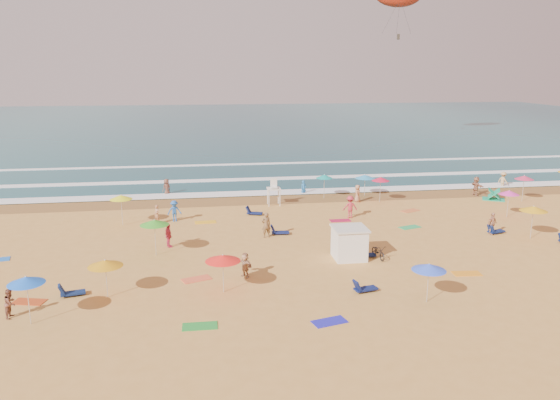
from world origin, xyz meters
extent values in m
plane|color=gold|center=(0.00, 0.00, 0.00)|extent=(220.00, 220.00, 0.00)
cube|color=#0C4756|center=(0.00, 84.00, 0.00)|extent=(220.00, 140.00, 0.18)
plane|color=olive|center=(0.00, 12.50, 0.01)|extent=(220.00, 220.00, 0.00)
cube|color=white|center=(0.00, 15.00, 0.10)|extent=(200.00, 2.20, 0.05)
cube|color=white|center=(0.00, 22.00, 0.10)|extent=(200.00, 1.60, 0.05)
cube|color=white|center=(0.00, 32.00, 0.10)|extent=(200.00, 1.20, 0.05)
cube|color=white|center=(1.08, -4.72, 1.00)|extent=(2.00, 2.00, 2.00)
cube|color=silver|center=(1.08, -4.72, 2.06)|extent=(2.20, 2.20, 0.12)
imported|color=black|center=(2.98, -5.02, 0.46)|extent=(0.86, 1.83, 0.93)
cone|color=orange|center=(-13.67, -8.87, 1.97)|extent=(1.88, 1.88, 0.35)
cone|color=green|center=(-11.54, -2.23, 2.29)|extent=(1.92, 1.92, 0.35)
cone|color=#F235AB|center=(17.03, 3.34, 2.11)|extent=(1.63, 1.63, 0.35)
cone|color=#F0AB14|center=(15.44, -2.53, 2.28)|extent=(1.93, 1.93, 0.35)
cone|color=#F8FF1A|center=(-14.69, 5.48, 2.31)|extent=(1.76, 1.76, 0.35)
cone|color=#FF231A|center=(-7.36, -9.10, 2.01)|extent=(1.96, 1.96, 0.35)
cone|color=#DA305D|center=(21.46, 8.28, 2.29)|extent=(1.71, 1.71, 0.35)
cone|color=red|center=(8.09, 9.93, 2.21)|extent=(1.64, 1.64, 0.35)
cone|color=#375DF9|center=(3.36, -12.03, 1.97)|extent=(1.82, 1.82, 0.35)
cone|color=#309ADA|center=(7.40, 12.50, 1.96)|extent=(1.90, 1.90, 0.35)
cone|color=blue|center=(-16.89, -11.66, 2.29)|extent=(1.75, 1.75, 0.35)
cone|color=#139D96|center=(3.31, 12.35, 2.12)|extent=(1.59, 1.59, 0.35)
cube|color=#102151|center=(-15.58, -8.42, 0.17)|extent=(1.39, 0.83, 0.34)
cube|color=#0F1A4F|center=(0.53, -10.23, 0.17)|extent=(1.39, 0.82, 0.34)
cube|color=#101A53|center=(-2.61, 1.17, 0.17)|extent=(1.35, 0.68, 0.34)
cube|color=#0D1945|center=(2.23, -4.70, 0.17)|extent=(1.33, 0.62, 0.34)
cube|color=#101F52|center=(13.62, -0.98, 0.17)|extent=(1.40, 0.88, 0.34)
cube|color=#0F1A4E|center=(-3.95, 7.07, 0.17)|extent=(1.41, 0.94, 0.34)
cube|color=#B94017|center=(-17.75, -8.92, 0.01)|extent=(1.86, 1.27, 0.03)
cube|color=green|center=(-8.70, -13.15, 0.01)|extent=(1.71, 0.88, 0.03)
cube|color=yellow|center=(-8.15, 5.37, 0.01)|extent=(1.75, 0.96, 0.03)
cube|color=#F16138|center=(-8.86, -6.98, 0.01)|extent=(1.89, 1.39, 0.03)
cube|color=#B11640|center=(2.83, 4.24, 0.01)|extent=(1.71, 0.88, 0.03)
cube|color=#211EBF|center=(-2.36, -13.60, 0.01)|extent=(1.86, 1.26, 0.03)
cube|color=#2AAA5C|center=(7.76, 1.54, 0.01)|extent=(1.88, 1.34, 0.03)
cube|color=orange|center=(7.44, -8.49, 0.01)|extent=(1.77, 1.01, 0.03)
cube|color=orange|center=(9.70, 6.44, 0.01)|extent=(1.90, 1.48, 0.03)
imported|color=#B92E3B|center=(3.86, 5.04, 0.94)|extent=(1.23, 0.71, 1.88)
imported|color=tan|center=(13.14, -1.13, 0.84)|extent=(1.07, 0.80, 1.69)
imported|color=#265DB3|center=(-10.62, 6.06, 0.87)|extent=(1.21, 0.80, 1.75)
imported|color=brown|center=(-11.77, 16.12, 0.66)|extent=(1.05, 1.03, 1.83)
imported|color=#B47853|center=(6.03, 10.29, 0.82)|extent=(0.79, 0.94, 1.64)
imported|color=#D9365F|center=(-10.77, -0.63, 0.85)|extent=(0.79, 1.08, 1.71)
imported|color=tan|center=(23.16, 14.57, 0.68)|extent=(1.07, 1.37, 1.86)
imported|color=#AF7851|center=(-12.00, 5.54, 0.78)|extent=(0.65, 0.68, 1.56)
imported|color=#2876BE|center=(1.70, 14.39, 0.55)|extent=(0.68, 0.55, 1.60)
imported|color=brown|center=(-18.06, -10.71, 0.75)|extent=(0.66, 0.80, 1.50)
imported|color=tan|center=(-5.97, -7.01, 0.76)|extent=(1.19, 1.40, 1.52)
imported|color=brown|center=(-3.75, 0.68, 0.95)|extent=(0.76, 0.57, 1.89)
imported|color=#AB6E4F|center=(18.30, 11.14, 0.95)|extent=(0.79, 1.82, 1.90)
cube|color=#3F3326|center=(24.49, 51.57, 17.23)|extent=(0.40, 0.30, 0.90)
camera|label=1|loc=(-8.42, -37.71, 12.18)|focal=35.00mm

